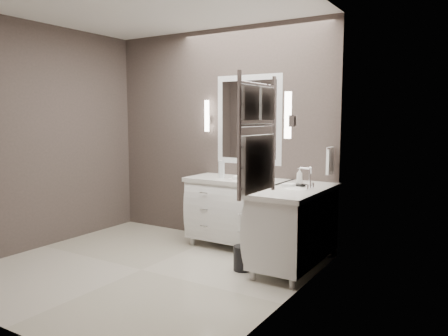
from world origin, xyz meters
The scene contains 20 objects.
floor centered at (0.00, 0.00, -0.01)m, with size 3.20×3.00×0.01m, color beige.
ceiling centered at (0.00, 0.00, 2.71)m, with size 3.20×3.00×0.01m, color white.
wall_back centered at (0.00, 1.50, 1.35)m, with size 3.20×0.01×2.70m, color #443A36.
wall_left centered at (-1.60, 0.00, 1.35)m, with size 0.01×3.00×2.70m, color #443A36.
wall_right centered at (1.60, 0.00, 1.35)m, with size 0.01×3.00×2.70m, color #443A36.
vanity_back centered at (0.45, 1.23, 0.49)m, with size 1.24×0.59×0.97m.
vanity_right centered at (1.33, 0.90, 0.49)m, with size 0.59×1.24×0.97m.
mirror_back centered at (0.45, 1.49, 1.55)m, with size 0.90×0.02×1.10m.
mirror_right centered at (1.59, 0.80, 1.55)m, with size 0.02×0.90×1.10m.
sconce_back centered at (-0.13, 1.43, 1.59)m, with size 0.06×0.06×0.40m.
sconce_right centered at (1.53, 0.22, 1.59)m, with size 0.06×0.06×0.40m.
towel_bar_corner centered at (1.54, 1.36, 1.12)m, with size 0.03×0.22×0.30m.
towel_ladder centered at (1.55, -0.40, 1.39)m, with size 0.06×0.58×0.90m.
waste_bin centered at (0.90, 0.54, 0.13)m, with size 0.18×0.18×0.26m, color black.
amenity_tray_back centered at (0.60, 1.25, 0.86)m, with size 0.16×0.12×0.02m, color black.
amenity_tray_right centered at (1.31, 1.04, 0.86)m, with size 0.11×0.14×0.02m, color black.
water_bottle centered at (0.26, 1.15, 0.96)m, with size 0.08×0.08×0.22m, color silver.
soap_bottle_a centered at (0.57, 1.27, 0.95)m, with size 0.07×0.07×0.15m, color white.
soap_bottle_b centered at (0.63, 1.22, 0.93)m, with size 0.08×0.08×0.10m, color black.
soap_bottle_c centered at (1.31, 1.04, 0.96)m, with size 0.07×0.07×0.18m, color white.
Camera 1 is at (3.05, -3.28, 1.58)m, focal length 35.00 mm.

